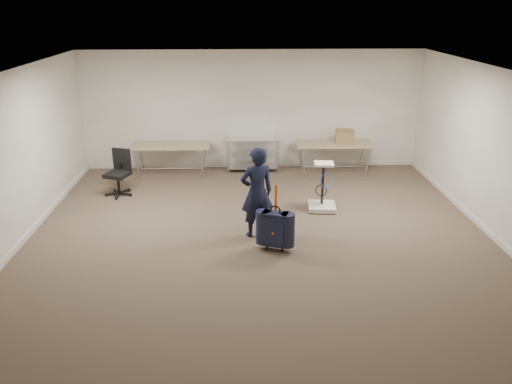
{
  "coord_description": "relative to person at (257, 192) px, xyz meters",
  "views": [
    {
      "loc": [
        -0.36,
        -7.23,
        3.82
      ],
      "look_at": [
        -0.07,
        0.3,
        0.93
      ],
      "focal_mm": 35.0,
      "sensor_mm": 36.0,
      "label": 1
    }
  ],
  "objects": [
    {
      "name": "ground",
      "position": [
        0.04,
        -0.64,
        -0.79
      ],
      "size": [
        9.0,
        9.0,
        0.0
      ],
      "primitive_type": "plane",
      "color": "#4D3A2E",
      "rests_on": "ground"
    },
    {
      "name": "room_shell",
      "position": [
        0.04,
        0.74,
        -0.74
      ],
      "size": [
        8.0,
        9.0,
        9.0
      ],
      "color": "beige",
      "rests_on": "ground"
    },
    {
      "name": "folding_table_left",
      "position": [
        -1.86,
        3.31,
        -0.12
      ],
      "size": [
        1.8,
        0.75,
        0.73
      ],
      "color": "#8C7856",
      "rests_on": "ground"
    },
    {
      "name": "folding_table_right",
      "position": [
        1.94,
        3.31,
        -0.12
      ],
      "size": [
        1.8,
        0.75,
        0.73
      ],
      "color": "#8C7856",
      "rests_on": "ground"
    },
    {
      "name": "wire_shelf",
      "position": [
        0.04,
        3.56,
        -0.35
      ],
      "size": [
        1.22,
        0.47,
        0.8
      ],
      "color": "silver",
      "rests_on": "ground"
    },
    {
      "name": "person",
      "position": [
        0.0,
        0.0,
        0.0
      ],
      "size": [
        0.67,
        0.54,
        1.59
      ],
      "primitive_type": "imported",
      "rotation": [
        0.0,
        0.0,
        3.44
      ],
      "color": "black",
      "rests_on": "ground"
    },
    {
      "name": "suitcase",
      "position": [
        0.27,
        -0.58,
        -0.41
      ],
      "size": [
        0.47,
        0.36,
        1.13
      ],
      "color": "#162132",
      "rests_on": "ground"
    },
    {
      "name": "office_chair",
      "position": [
        -2.8,
        2.07,
        -0.5
      ],
      "size": [
        0.58,
        0.59,
        0.96
      ],
      "color": "black",
      "rests_on": "ground"
    },
    {
      "name": "equipment_cart",
      "position": [
        1.32,
        1.09,
        -0.54
      ],
      "size": [
        0.57,
        0.57,
        0.96
      ],
      "color": "silver",
      "rests_on": "ground"
    },
    {
      "name": "cardboard_box",
      "position": [
        2.17,
        3.3,
        0.09
      ],
      "size": [
        0.45,
        0.36,
        0.31
      ],
      "primitive_type": "cube",
      "rotation": [
        0.0,
        0.0,
        -0.12
      ],
      "color": "#9A7C47",
      "rests_on": "folding_table_right"
    }
  ]
}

